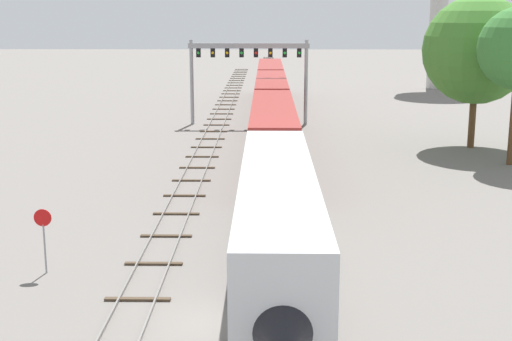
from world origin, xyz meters
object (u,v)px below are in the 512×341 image
object	(u,v)px
stop_sign	(44,232)
trackside_tree_left	(477,50)
passenger_train	(272,115)
signal_gantry	(249,62)

from	to	relation	value
stop_sign	trackside_tree_left	distance (m)	40.37
passenger_train	signal_gantry	world-z (taller)	signal_gantry
stop_sign	trackside_tree_left	xyz separation A→B (m)	(26.74, 29.60, 6.21)
passenger_train	trackside_tree_left	bearing A→B (deg)	-3.26
signal_gantry	passenger_train	bearing A→B (deg)	-78.85
passenger_train	trackside_tree_left	distance (m)	17.64
trackside_tree_left	passenger_train	bearing A→B (deg)	176.74
passenger_train	trackside_tree_left	world-z (taller)	trackside_tree_left
passenger_train	stop_sign	bearing A→B (deg)	-108.12
signal_gantry	stop_sign	size ratio (longest dim) A/B	4.20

